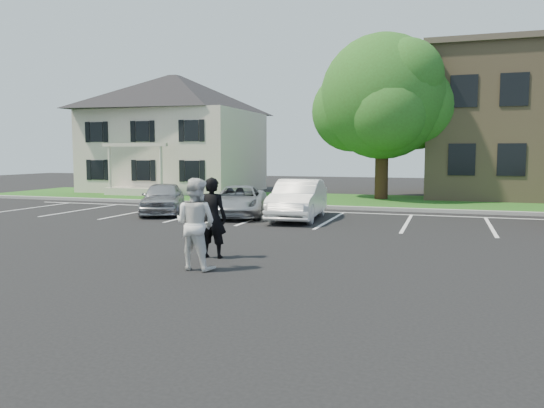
# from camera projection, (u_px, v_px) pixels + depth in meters

# --- Properties ---
(ground_plane) EXTENTS (90.00, 90.00, 0.00)m
(ground_plane) POSITION_uv_depth(u_px,v_px,m) (259.00, 261.00, 12.37)
(ground_plane) COLOR black
(ground_plane) RESTS_ON ground
(curb) EXTENTS (40.00, 0.30, 0.15)m
(curb) POSITION_uv_depth(u_px,v_px,m) (349.00, 208.00, 23.70)
(curb) COLOR gray
(curb) RESTS_ON ground
(grass_strip) EXTENTS (44.00, 8.00, 0.08)m
(grass_strip) POSITION_uv_depth(u_px,v_px,m) (363.00, 201.00, 27.49)
(grass_strip) COLOR #1B5114
(grass_strip) RESTS_ON ground
(stall_lines) EXTENTS (34.00, 5.36, 0.01)m
(stall_lines) POSITION_uv_depth(u_px,v_px,m) (371.00, 219.00, 20.39)
(stall_lines) COLOR silver
(stall_lines) RESTS_ON ground
(house) EXTENTS (10.30, 9.22, 7.60)m
(house) POSITION_uv_depth(u_px,v_px,m) (175.00, 133.00, 34.95)
(house) COLOR beige
(house) RESTS_ON ground
(tree) EXTENTS (7.80, 7.20, 8.80)m
(tree) POSITION_uv_depth(u_px,v_px,m) (385.00, 100.00, 28.14)
(tree) COLOR black
(tree) RESTS_ON ground
(man_black_suit) EXTENTS (0.75, 0.53, 1.94)m
(man_black_suit) POSITION_uv_depth(u_px,v_px,m) (212.00, 218.00, 12.68)
(man_black_suit) COLOR black
(man_black_suit) RESTS_ON ground
(man_white_shirt) EXTENTS (1.04, 0.86, 1.98)m
(man_white_shirt) POSITION_uv_depth(u_px,v_px,m) (195.00, 224.00, 11.42)
(man_white_shirt) COLOR silver
(man_white_shirt) RESTS_ON ground
(car_silver_west) EXTENTS (2.95, 4.21, 1.33)m
(car_silver_west) POSITION_uv_depth(u_px,v_px,m) (163.00, 198.00, 21.93)
(car_silver_west) COLOR #A5A5AA
(car_silver_west) RESTS_ON ground
(car_silver_minivan) EXTENTS (3.10, 4.77, 1.22)m
(car_silver_minivan) POSITION_uv_depth(u_px,v_px,m) (239.00, 201.00, 21.17)
(car_silver_minivan) COLOR #A1A4A9
(car_silver_minivan) RESTS_ON ground
(car_white_sedan) EXTENTS (1.96, 4.69, 1.51)m
(car_white_sedan) POSITION_uv_depth(u_px,v_px,m) (298.00, 200.00, 20.17)
(car_white_sedan) COLOR white
(car_white_sedan) RESTS_ON ground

